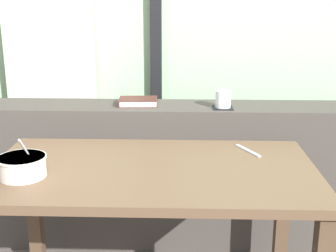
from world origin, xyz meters
TOP-DOWN VIEW (x-y plane):
  - curtain_left_panel at (-0.78, 1.07)m, footprint 0.56×0.06m
  - window_divider_post at (-0.12, 1.10)m, footprint 0.07×0.05m
  - dark_console_ledge at (0.00, 0.55)m, footprint 2.80×0.29m
  - breakfast_table at (-0.06, -0.10)m, footprint 1.29×0.72m
  - coaster_square at (0.26, 0.49)m, footprint 0.10×0.10m
  - juice_glass at (0.26, 0.49)m, footprint 0.08×0.08m
  - closed_book at (-0.18, 0.55)m, footprint 0.21×0.15m
  - soup_bowl at (-0.54, -0.21)m, footprint 0.18×0.18m
  - fork_utensil at (0.34, 0.11)m, footprint 0.09×0.16m

SIDE VIEW (x-z plane):
  - dark_console_ledge at x=0.00m, z-range 0.00..0.78m
  - breakfast_table at x=-0.06m, z-range 0.25..0.93m
  - fork_utensil at x=0.34m, z-range 0.68..0.69m
  - soup_bowl at x=-0.54m, z-range 0.64..0.80m
  - coaster_square at x=0.26m, z-range 0.78..0.79m
  - closed_book at x=-0.18m, z-range 0.78..0.82m
  - juice_glass at x=0.26m, z-range 0.78..0.87m
  - curtain_left_panel at x=-0.78m, z-range 0.00..2.50m
  - window_divider_post at x=-0.12m, z-range 0.00..2.60m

